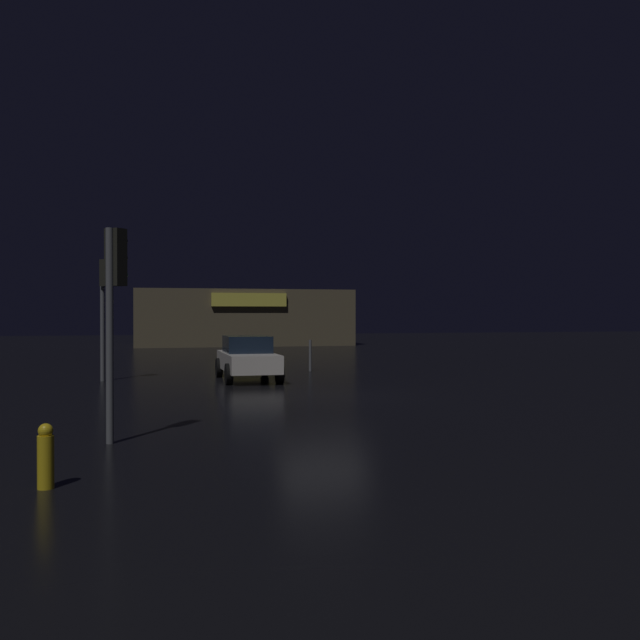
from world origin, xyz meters
TOP-DOWN VIEW (x-y plane):
  - ground_plane at (0.00, 0.00)m, footprint 120.00×120.00m
  - store_building at (2.42, 33.87)m, footprint 15.78×8.34m
  - traffic_signal_main at (-6.27, 6.20)m, footprint 0.42×0.42m
  - traffic_signal_opposite at (-5.54, -5.97)m, footprint 0.42×0.42m
  - car_near at (-1.38, 5.38)m, footprint 1.93×4.35m
  - fire_hydrant at (-6.33, -9.24)m, footprint 0.22×0.22m
  - bollard_kerb_a at (1.68, 8.56)m, footprint 0.11×0.11m

SIDE VIEW (x-z plane):
  - ground_plane at x=0.00m, z-range 0.00..0.00m
  - fire_hydrant at x=-6.33m, z-range 0.00..0.88m
  - bollard_kerb_a at x=1.68m, z-range 0.00..1.28m
  - car_near at x=-1.38m, z-range 0.02..1.58m
  - store_building at x=2.42m, z-range 0.00..4.11m
  - traffic_signal_opposite at x=-5.54m, z-range 0.87..4.78m
  - traffic_signal_main at x=-6.27m, z-range 0.85..5.08m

